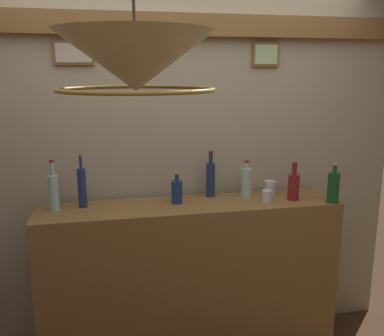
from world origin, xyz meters
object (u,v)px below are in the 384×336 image
liquor_bottle_rum (333,187)px  liquor_bottle_port (246,182)px  liquor_bottle_mezcal (82,187)px  liquor_bottle_amaro (211,178)px  liquor_bottle_vodka (177,191)px  glass_tumbler_rocks (267,196)px  pendant_lamp (135,63)px  liquor_bottle_gin (294,186)px  glass_tumbler_highball (270,188)px  liquor_bottle_rye (54,191)px

liquor_bottle_rum → liquor_bottle_port: size_ratio=1.05×
liquor_bottle_mezcal → liquor_bottle_amaro: bearing=4.3°
liquor_bottle_vodka → glass_tumbler_rocks: size_ratio=2.66×
glass_tumbler_rocks → pendant_lamp: bearing=-136.3°
liquor_bottle_amaro → liquor_bottle_vodka: size_ratio=1.54×
liquor_bottle_rum → liquor_bottle_gin: 0.25m
liquor_bottle_amaro → liquor_bottle_mezcal: bearing=-175.7°
liquor_bottle_gin → glass_tumbler_highball: bearing=124.7°
liquor_bottle_rum → liquor_bottle_vodka: bearing=169.2°
liquor_bottle_vodka → liquor_bottle_rye: bearing=179.6°
glass_tumbler_rocks → glass_tumbler_highball: 0.18m
glass_tumbler_rocks → liquor_bottle_port: bearing=120.9°
glass_tumbler_rocks → liquor_bottle_amaro: bearing=149.8°
liquor_bottle_amaro → liquor_bottle_port: liquor_bottle_amaro is taller
liquor_bottle_mezcal → liquor_bottle_rye: (-0.17, -0.03, -0.01)m
glass_tumbler_highball → liquor_bottle_vodka: bearing=-174.4°
liquor_bottle_rye → pendant_lamp: (0.45, -0.95, 0.74)m
liquor_bottle_rye → pendant_lamp: 1.29m
liquor_bottle_rye → liquor_bottle_vodka: bearing=-0.4°
liquor_bottle_gin → liquor_bottle_mezcal: liquor_bottle_mezcal is taller
liquor_bottle_rye → glass_tumbler_rocks: size_ratio=4.12×
glass_tumbler_rocks → pendant_lamp: pendant_lamp is taller
liquor_bottle_vodka → pendant_lamp: pendant_lamp is taller
liquor_bottle_vodka → liquor_bottle_rye: size_ratio=0.65×
liquor_bottle_port → glass_tumbler_highball: 0.19m
liquor_bottle_amaro → glass_tumbler_highball: size_ratio=3.31×
liquor_bottle_amaro → glass_tumbler_highball: 0.43m
liquor_bottle_gin → pendant_lamp: bearing=-141.5°
liquor_bottle_vodka → liquor_bottle_mezcal: size_ratio=0.62×
liquor_bottle_rum → glass_tumbler_rocks: bearing=166.6°
liquor_bottle_rum → liquor_bottle_port: bearing=153.7°
liquor_bottle_mezcal → liquor_bottle_rum: bearing=-8.2°
liquor_bottle_port → liquor_bottle_rye: size_ratio=0.78×
liquor_bottle_gin → liquor_bottle_port: 0.32m
liquor_bottle_port → liquor_bottle_vodka: (-0.49, -0.06, -0.02)m
pendant_lamp → liquor_bottle_port: bearing=51.4°
liquor_bottle_amaro → liquor_bottle_port: size_ratio=1.27×
liquor_bottle_vodka → pendant_lamp: 1.27m
liquor_bottle_gin → liquor_bottle_amaro: (-0.52, 0.19, 0.03)m
liquor_bottle_rum → liquor_bottle_rye: (-1.76, 0.20, 0.02)m
liquor_bottle_gin → glass_tumbler_rocks: 0.20m
liquor_bottle_port → liquor_bottle_mezcal: size_ratio=0.75×
liquor_bottle_vodka → glass_tumbler_rocks: bearing=-8.9°
liquor_bottle_mezcal → glass_tumbler_highball: (1.27, 0.03, -0.08)m
liquor_bottle_vodka → liquor_bottle_port: bearing=7.0°
liquor_bottle_vodka → liquor_bottle_gin: bearing=-6.1°
liquor_bottle_amaro → liquor_bottle_mezcal: 0.85m
pendant_lamp → liquor_bottle_amaro: bearing=61.8°
liquor_bottle_amaro → liquor_bottle_mezcal: liquor_bottle_mezcal is taller
liquor_bottle_vodka → glass_tumbler_rocks: (0.58, -0.09, -0.04)m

